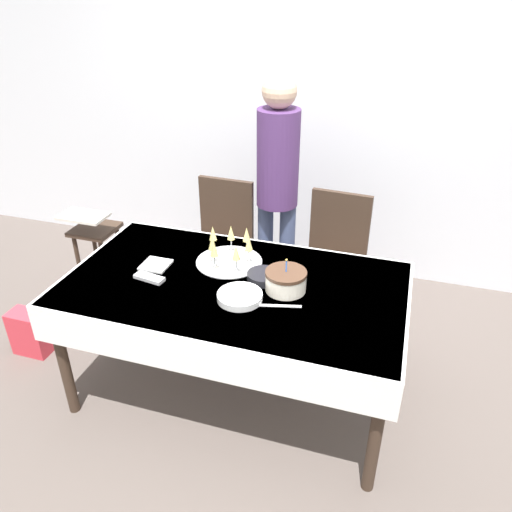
{
  "coord_description": "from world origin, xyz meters",
  "views": [
    {
      "loc": [
        0.78,
        -2.09,
        2.17
      ],
      "look_at": [
        0.09,
        0.11,
        0.87
      ],
      "focal_mm": 35.0,
      "sensor_mm": 36.0,
      "label": 1
    }
  ],
  "objects": [
    {
      "name": "ground_plane",
      "position": [
        0.0,
        0.0,
        0.0
      ],
      "size": [
        12.0,
        12.0,
        0.0
      ],
      "primitive_type": "plane",
      "color": "#564C47"
    },
    {
      "name": "wall_back",
      "position": [
        0.0,
        1.66,
        1.35
      ],
      "size": [
        8.0,
        0.05,
        2.7
      ],
      "color": "silver",
      "rests_on": "ground_plane"
    },
    {
      "name": "dining_table",
      "position": [
        0.0,
        0.0,
        0.65
      ],
      "size": [
        1.81,
        1.02,
        0.75
      ],
      "color": "white",
      "rests_on": "ground_plane"
    },
    {
      "name": "dining_chair_far_left",
      "position": [
        -0.4,
        0.83,
        0.52
      ],
      "size": [
        0.44,
        0.44,
        0.96
      ],
      "color": "#38281E",
      "rests_on": "ground_plane"
    },
    {
      "name": "dining_chair_far_right",
      "position": [
        0.41,
        0.83,
        0.52
      ],
      "size": [
        0.45,
        0.45,
        0.96
      ],
      "color": "#38281E",
      "rests_on": "ground_plane"
    },
    {
      "name": "birthday_cake",
      "position": [
        0.28,
        0.02,
        0.81
      ],
      "size": [
        0.21,
        0.21,
        0.18
      ],
      "color": "silver",
      "rests_on": "dining_table"
    },
    {
      "name": "champagne_tray",
      "position": [
        -0.1,
        0.2,
        0.83
      ],
      "size": [
        0.38,
        0.38,
        0.18
      ],
      "color": "silver",
      "rests_on": "dining_table"
    },
    {
      "name": "plate_stack_main",
      "position": [
        0.08,
        -0.14,
        0.77
      ],
      "size": [
        0.23,
        0.23,
        0.03
      ],
      "color": "white",
      "rests_on": "dining_table"
    },
    {
      "name": "plate_stack_dessert",
      "position": [
        0.14,
        0.08,
        0.78
      ],
      "size": [
        0.18,
        0.18,
        0.04
      ],
      "color": "black",
      "rests_on": "dining_table"
    },
    {
      "name": "cake_knife",
      "position": [
        0.25,
        -0.14,
        0.76
      ],
      "size": [
        0.3,
        0.09,
        0.0
      ],
      "color": "silver",
      "rests_on": "dining_table"
    },
    {
      "name": "fork_pile",
      "position": [
        -0.44,
        -0.1,
        0.76
      ],
      "size": [
        0.18,
        0.09,
        0.02
      ],
      "color": "silver",
      "rests_on": "dining_table"
    },
    {
      "name": "napkin_pile",
      "position": [
        -0.48,
        0.04,
        0.76
      ],
      "size": [
        0.15,
        0.15,
        0.01
      ],
      "color": "white",
      "rests_on": "dining_table"
    },
    {
      "name": "person_standing",
      "position": [
        -0.03,
        0.96,
        1.01
      ],
      "size": [
        0.28,
        0.28,
        1.67
      ],
      "color": "#3F4C72",
      "rests_on": "ground_plane"
    },
    {
      "name": "high_chair",
      "position": [
        -1.33,
        0.66,
        0.48
      ],
      "size": [
        0.33,
        0.35,
        0.71
      ],
      "color": "#38281E",
      "rests_on": "ground_plane"
    },
    {
      "name": "gift_bag",
      "position": [
        -1.39,
        -0.07,
        0.15
      ],
      "size": [
        0.24,
        0.14,
        0.3
      ],
      "color": "#CC333F",
      "rests_on": "ground_plane"
    }
  ]
}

